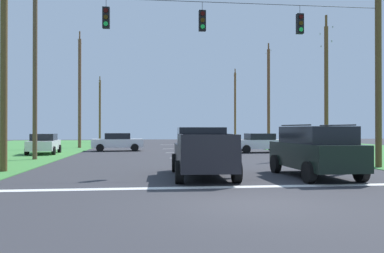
{
  "coord_description": "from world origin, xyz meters",
  "views": [
    {
      "loc": [
        -2.59,
        -9.66,
        1.89
      ],
      "look_at": [
        -0.17,
        12.05,
        2.02
      ],
      "focal_mm": 36.43,
      "sensor_mm": 36.0,
      "label": 1
    }
  ],
  "objects_px": {
    "distant_car_far_parked": "(260,143)",
    "utility_pole_distant_right": "(80,92)",
    "pickup_truck": "(202,152)",
    "distant_car_crossing_white": "(44,144)",
    "suv_black": "(315,150)",
    "utility_pole_mid_right": "(326,87)",
    "utility_pole_far_right": "(269,97)",
    "distant_car_oncoming": "(117,142)",
    "utility_pole_distant_left": "(100,110)",
    "overhead_signal_span": "(202,71)",
    "utility_pole_far_left": "(35,70)",
    "utility_pole_near_left": "(235,106)"
  },
  "relations": [
    {
      "from": "distant_car_far_parked",
      "to": "utility_pole_distant_right",
      "type": "xyz_separation_m",
      "value": [
        -15.58,
        8.95,
        4.75
      ]
    },
    {
      "from": "pickup_truck",
      "to": "distant_car_crossing_white",
      "type": "height_order",
      "value": "pickup_truck"
    },
    {
      "from": "suv_black",
      "to": "utility_pole_distant_right",
      "type": "height_order",
      "value": "utility_pole_distant_right"
    },
    {
      "from": "utility_pole_mid_right",
      "to": "distant_car_crossing_white",
      "type": "bearing_deg",
      "value": 166.15
    },
    {
      "from": "utility_pole_far_right",
      "to": "distant_car_oncoming",
      "type": "bearing_deg",
      "value": -160.89
    },
    {
      "from": "pickup_truck",
      "to": "utility_pole_distant_left",
      "type": "bearing_deg",
      "value": 102.66
    },
    {
      "from": "utility_pole_mid_right",
      "to": "utility_pole_distant_right",
      "type": "relative_size",
      "value": 0.84
    },
    {
      "from": "suv_black",
      "to": "utility_pole_far_right",
      "type": "distance_m",
      "value": 25.3
    },
    {
      "from": "pickup_truck",
      "to": "distant_car_far_parked",
      "type": "relative_size",
      "value": 1.23
    },
    {
      "from": "pickup_truck",
      "to": "distant_car_oncoming",
      "type": "bearing_deg",
      "value": 104.49
    },
    {
      "from": "overhead_signal_span",
      "to": "utility_pole_far_right",
      "type": "bearing_deg",
      "value": 64.95
    },
    {
      "from": "utility_pole_far_right",
      "to": "pickup_truck",
      "type": "bearing_deg",
      "value": -113.3
    },
    {
      "from": "distant_car_oncoming",
      "to": "distant_car_far_parked",
      "type": "distance_m",
      "value": 11.98
    },
    {
      "from": "utility_pole_distant_left",
      "to": "suv_black",
      "type": "bearing_deg",
      "value": -71.72
    },
    {
      "from": "utility_pole_far_right",
      "to": "suv_black",
      "type": "bearing_deg",
      "value": -103.46
    },
    {
      "from": "utility_pole_far_right",
      "to": "utility_pole_distant_right",
      "type": "xyz_separation_m",
      "value": [
        -19.02,
        0.36,
        0.34
      ]
    },
    {
      "from": "distant_car_oncoming",
      "to": "utility_pole_distant_right",
      "type": "distance_m",
      "value": 8.37
    },
    {
      "from": "utility_pole_mid_right",
      "to": "utility_pole_distant_left",
      "type": "relative_size",
      "value": 1.06
    },
    {
      "from": "distant_car_oncoming",
      "to": "distant_car_far_parked",
      "type": "bearing_deg",
      "value": -16.61
    },
    {
      "from": "utility_pole_far_right",
      "to": "utility_pole_distant_right",
      "type": "relative_size",
      "value": 0.93
    },
    {
      "from": "pickup_truck",
      "to": "distant_car_crossing_white",
      "type": "bearing_deg",
      "value": 123.83
    },
    {
      "from": "utility_pole_distant_left",
      "to": "overhead_signal_span",
      "type": "bearing_deg",
      "value": -76.0
    },
    {
      "from": "suv_black",
      "to": "utility_pole_far_right",
      "type": "relative_size",
      "value": 0.45
    },
    {
      "from": "suv_black",
      "to": "distant_car_far_parked",
      "type": "relative_size",
      "value": 1.1
    },
    {
      "from": "utility_pole_far_left",
      "to": "utility_pole_distant_right",
      "type": "bearing_deg",
      "value": 89.41
    },
    {
      "from": "distant_car_far_parked",
      "to": "distant_car_crossing_white",
      "type": "bearing_deg",
      "value": -179.0
    },
    {
      "from": "suv_black",
      "to": "distant_car_far_parked",
      "type": "distance_m",
      "value": 15.87
    },
    {
      "from": "distant_car_far_parked",
      "to": "utility_pole_near_left",
      "type": "xyz_separation_m",
      "value": [
        3.29,
        23.49,
        4.38
      ]
    },
    {
      "from": "suv_black",
      "to": "utility_pole_distant_right",
      "type": "bearing_deg",
      "value": 118.19
    },
    {
      "from": "distant_car_oncoming",
      "to": "utility_pole_mid_right",
      "type": "relative_size",
      "value": 0.46
    },
    {
      "from": "distant_car_crossing_white",
      "to": "utility_pole_far_right",
      "type": "xyz_separation_m",
      "value": [
        20.01,
        8.88,
        4.41
      ]
    },
    {
      "from": "utility_pole_distant_left",
      "to": "utility_pole_near_left",
      "type": "bearing_deg",
      "value": -1.38
    },
    {
      "from": "utility_pole_far_right",
      "to": "utility_pole_near_left",
      "type": "distance_m",
      "value": 14.9
    },
    {
      "from": "distant_car_crossing_white",
      "to": "utility_pole_distant_right",
      "type": "distance_m",
      "value": 10.44
    },
    {
      "from": "utility_pole_distant_right",
      "to": "utility_pole_near_left",
      "type": "bearing_deg",
      "value": 37.6
    },
    {
      "from": "overhead_signal_span",
      "to": "distant_car_far_parked",
      "type": "distance_m",
      "value": 14.49
    },
    {
      "from": "distant_car_oncoming",
      "to": "utility_pole_distant_right",
      "type": "height_order",
      "value": "utility_pole_distant_right"
    },
    {
      "from": "distant_car_far_parked",
      "to": "utility_pole_far_right",
      "type": "xyz_separation_m",
      "value": [
        3.44,
        8.59,
        4.41
      ]
    },
    {
      "from": "utility_pole_far_left",
      "to": "suv_black",
      "type": "bearing_deg",
      "value": -37.0
    },
    {
      "from": "pickup_truck",
      "to": "utility_pole_far_left",
      "type": "bearing_deg",
      "value": 133.89
    },
    {
      "from": "utility_pole_near_left",
      "to": "utility_pole_far_left",
      "type": "height_order",
      "value": "utility_pole_far_left"
    },
    {
      "from": "utility_pole_distant_left",
      "to": "utility_pole_mid_right",
      "type": "bearing_deg",
      "value": -57.42
    },
    {
      "from": "utility_pole_far_right",
      "to": "utility_pole_near_left",
      "type": "xyz_separation_m",
      "value": [
        -0.15,
        14.9,
        -0.03
      ]
    },
    {
      "from": "suv_black",
      "to": "utility_pole_distant_left",
      "type": "height_order",
      "value": "utility_pole_distant_left"
    },
    {
      "from": "distant_car_crossing_white",
      "to": "utility_pole_near_left",
      "type": "bearing_deg",
      "value": 50.13
    },
    {
      "from": "distant_car_far_parked",
      "to": "utility_pole_mid_right",
      "type": "xyz_separation_m",
      "value": [
        3.13,
        -5.15,
        3.96
      ]
    },
    {
      "from": "distant_car_oncoming",
      "to": "utility_pole_near_left",
      "type": "bearing_deg",
      "value": 53.66
    },
    {
      "from": "distant_car_crossing_white",
      "to": "utility_pole_far_right",
      "type": "bearing_deg",
      "value": 23.93
    },
    {
      "from": "distant_car_far_parked",
      "to": "utility_pole_near_left",
      "type": "bearing_deg",
      "value": 82.03
    },
    {
      "from": "distant_car_crossing_white",
      "to": "utility_pole_far_left",
      "type": "xyz_separation_m",
      "value": [
        0.84,
        -5.33,
        4.69
      ]
    }
  ]
}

